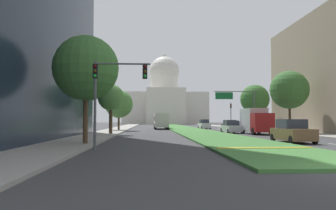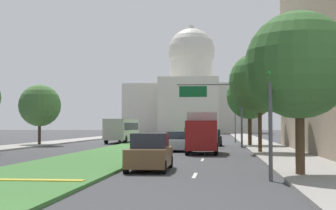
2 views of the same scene
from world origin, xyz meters
TOP-DOWN VIEW (x-y plane):
  - ground_plane at (0.00, 66.91)m, footprint 294.40×294.40m
  - grass_median at (0.00, 60.22)m, footprint 6.23×120.44m
  - median_curb_nose at (0.00, 8.09)m, footprint 5.60×0.50m
  - lane_dashes_right at (6.73, 46.59)m, footprint 0.16×66.87m
  - sidewalk_left at (-12.34, 53.53)m, footprint 4.00×120.44m
  - sidewalk_right at (12.34, 53.53)m, footprint 4.00×120.44m
  - capitol_building at (0.00, 133.00)m, footprint 35.29×29.33m
  - traffic_light_near_left at (-9.00, 8.50)m, footprint 3.34×0.35m
  - traffic_light_far_right at (9.84, 55.04)m, footprint 0.28×0.35m
  - overhead_guide_sign at (7.54, 40.83)m, footprint 6.57×0.20m
  - street_tree_left_near at (-11.12, 12.42)m, footprint 4.57×4.57m
  - street_tree_left_mid at (-11.25, 28.68)m, footprint 3.14×3.14m
  - street_tree_right_mid at (10.96, 29.73)m, footprint 4.82×4.82m
  - street_tree_left_far at (-11.64, 43.25)m, footprint 4.57×4.57m
  - street_tree_right_far at (10.98, 43.38)m, footprint 4.83×4.83m
  - sedan_lead_stopped at (4.41, 14.33)m, footprint 2.00×4.41m
  - sedan_midblock at (4.26, 32.68)m, footprint 1.99×4.61m
  - sedan_distant at (7.04, 44.56)m, footprint 2.09×4.64m
  - sedan_far_horizon at (4.22, 54.13)m, footprint 1.93×4.34m
  - box_truck_delivery at (6.50, 29.41)m, footprint 2.40×6.40m
  - city_bus at (-4.41, 53.00)m, footprint 2.62×11.00m

SIDE VIEW (x-z plane):
  - ground_plane at x=0.00m, z-range 0.00..0.00m
  - lane_dashes_right at x=6.73m, z-range 0.00..0.01m
  - grass_median at x=0.00m, z-range 0.00..0.14m
  - sidewalk_left at x=-12.34m, z-range 0.00..0.15m
  - sidewalk_right at x=12.34m, z-range 0.00..0.15m
  - median_curb_nose at x=0.00m, z-range 0.14..0.18m
  - sedan_midblock at x=4.26m, z-range -0.05..1.62m
  - sedan_distant at x=7.04m, z-range -0.06..1.70m
  - sedan_lead_stopped at x=4.41m, z-range -0.06..1.76m
  - sedan_far_horizon at x=4.22m, z-range -0.07..1.79m
  - box_truck_delivery at x=6.50m, z-range 0.08..3.28m
  - city_bus at x=-4.41m, z-range 0.29..3.24m
  - traffic_light_far_right at x=9.84m, z-range 0.71..5.91m
  - traffic_light_near_left at x=-9.00m, z-range 1.20..6.40m
  - street_tree_left_far at x=-11.64m, z-range 1.03..7.67m
  - street_tree_left_mid at x=-11.25m, z-range 1.39..7.41m
  - overhead_guide_sign at x=7.54m, z-range 1.44..7.94m
  - street_tree_right_far at x=10.98m, z-range 1.40..9.07m
  - street_tree_left_near at x=-11.12m, z-range 1.53..9.21m
  - street_tree_right_mid at x=10.96m, z-range 1.56..9.53m
  - capitol_building at x=0.00m, z-range -5.52..24.99m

